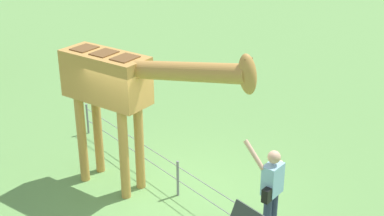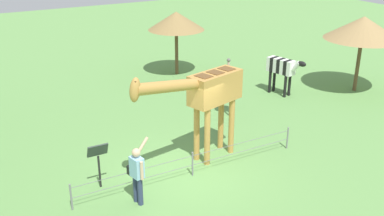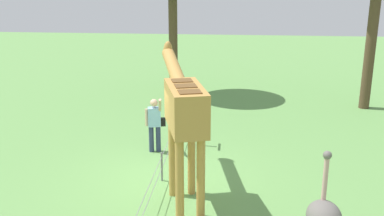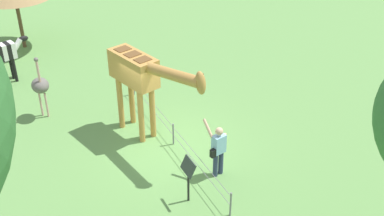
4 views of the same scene
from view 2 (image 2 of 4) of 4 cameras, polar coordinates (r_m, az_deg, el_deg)
ground_plane at (r=13.32m, az=-0.39°, el=-8.11°), size 60.00×60.00×0.00m
giraffe at (r=13.10m, az=1.89°, el=1.85°), size 3.98×1.55×3.28m
visitor at (r=11.60m, az=-6.98°, el=-8.09°), size 0.64×0.57×1.71m
zebra at (r=19.25m, az=11.37°, el=4.97°), size 0.74×1.82×1.66m
ostrich at (r=16.81m, az=4.97°, el=2.85°), size 0.70×0.56×2.25m
shade_hut_near at (r=20.25m, az=20.89°, el=9.47°), size 3.18×3.18×3.24m
shade_hut_far at (r=21.31m, az=-2.02°, el=10.98°), size 2.64×2.64×3.02m
info_sign at (r=12.42m, az=-11.82°, el=-6.01°), size 0.56×0.21×1.32m
wire_fence at (r=12.95m, az=0.07°, el=-6.99°), size 7.05×0.05×0.75m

